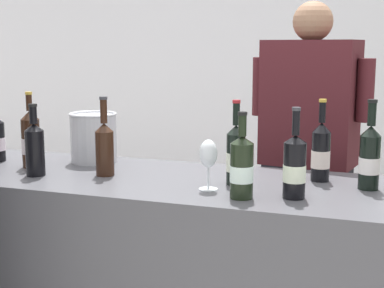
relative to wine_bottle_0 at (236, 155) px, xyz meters
The scene contains 13 objects.
wall_back 2.64m from the wine_bottle_0, 94.32° to the left, with size 8.00×0.10×2.80m, color white.
counter 0.61m from the wine_bottle_0, behind, with size 2.48×0.69×0.91m, color #4C4C51.
wine_bottle_0 is the anchor object (origin of this frame).
wine_bottle_1 0.28m from the wine_bottle_0, 27.37° to the right, with size 0.08×0.08×0.33m.
wine_bottle_2 0.51m from the wine_bottle_0, 10.26° to the left, with size 0.08×0.08×0.34m.
wine_bottle_3 0.35m from the wine_bottle_0, 28.37° to the left, with size 0.08×0.08×0.33m.
wine_bottle_5 0.95m from the wine_bottle_0, behind, with size 0.08×0.08×0.34m.
wine_bottle_7 0.85m from the wine_bottle_0, behind, with size 0.08×0.08×0.30m.
wine_bottle_8 0.20m from the wine_bottle_0, 69.65° to the right, with size 0.09×0.09×0.31m.
wine_bottle_9 0.56m from the wine_bottle_0, behind, with size 0.08×0.08×0.33m.
wine_glass 0.14m from the wine_bottle_0, 123.29° to the right, with size 0.07×0.07×0.19m.
ice_bucket 0.77m from the wine_bottle_0, 164.04° to the left, with size 0.22×0.22×0.23m.
person_server 0.71m from the wine_bottle_0, 72.57° to the left, with size 0.59×0.32×1.66m.
Camera 1 is at (0.73, -2.11, 1.45)m, focal length 52.55 mm.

